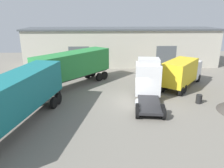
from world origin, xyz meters
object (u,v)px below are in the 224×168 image
Objects in this scene: box_truck_white at (182,72)px; oil_drum at (199,99)px; container_trailer_green at (74,65)px; container_trailer_blue at (11,98)px; tractor_unit_white at (148,81)px.

box_truck_white reaches higher than oil_drum.
container_trailer_blue is (-3.20, -10.68, 0.02)m from container_trailer_green.
box_truck_white is at bearing 90.16° from oil_drum.
box_truck_white is 0.58× the size of container_trailer_blue.
oil_drum is (16.06, 4.56, -2.18)m from container_trailer_blue.
oil_drum is (12.86, -6.12, -2.16)m from container_trailer_green.
box_truck_white is (12.84, -1.06, -0.71)m from container_trailer_green.
tractor_unit_white is at bearing 130.48° from container_trailer_blue.
container_trailer_green is at bearing 176.13° from container_trailer_blue.
box_truck_white is at bearing 126.65° from container_trailer_green.
container_trailer_green is 14.41m from oil_drum.
container_trailer_green is at bearing 154.53° from oil_drum.
tractor_unit_white reaches higher than oil_drum.
box_truck_white is (4.87, 3.77, -0.09)m from tractor_unit_white.
box_truck_white is at bearing -44.59° from tractor_unit_white.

